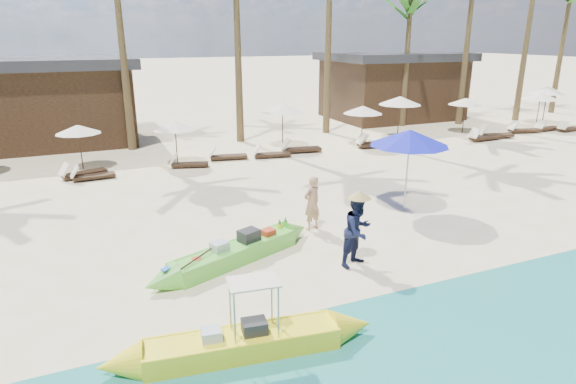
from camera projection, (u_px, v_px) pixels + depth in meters
name	position (u px, v px, depth m)	size (l,w,h in m)	color
ground	(326.00, 251.00, 12.52)	(240.00, 240.00, 0.00)	#FFE4BC
wet_sand_strip	(462.00, 366.00, 8.15)	(240.00, 4.50, 0.01)	tan
green_canoe	(235.00, 252.00, 11.88)	(5.29, 2.35, 0.71)	#5FCA3D
yellow_canoe	(243.00, 343.00, 8.39)	(5.40, 1.14, 1.40)	yellow
tourist	(312.00, 203.00, 13.68)	(0.58, 0.38, 1.60)	tan
vendor_green	(358.00, 231.00, 11.53)	(0.86, 0.67, 1.77)	#151A3A
blue_umbrella	(410.00, 138.00, 14.71)	(2.43, 2.43, 2.62)	#99999E
resort_parasol_4	(78.00, 129.00, 19.74)	(1.81, 1.81, 1.87)	#3A2918
lounger_4_left	(81.00, 173.00, 18.96)	(1.83, 1.08, 0.60)	#3A2918
lounger_4_right	(91.00, 175.00, 18.64)	(1.66, 0.61, 0.55)	#3A2918
resort_parasol_5	(175.00, 126.00, 20.41)	(1.84, 1.84, 1.90)	#3A2918
lounger_5_left	(187.00, 163.00, 20.42)	(1.69, 0.92, 0.55)	#3A2918
resort_parasol_6	(282.00, 108.00, 23.65)	(2.12, 2.12, 2.18)	#3A2918
lounger_6_left	(226.00, 156.00, 21.68)	(1.80, 0.83, 0.59)	#3A2918
lounger_6_right	(270.00, 153.00, 22.07)	(1.80, 0.83, 0.59)	#3A2918
resort_parasol_7	(363.00, 110.00, 23.91)	(1.98, 1.98, 2.04)	#3A2918
lounger_7_left	(299.00, 148.00, 23.00)	(1.99, 0.86, 0.65)	#3A2918
lounger_7_right	(374.00, 143.00, 24.03)	(2.05, 0.96, 0.67)	#3A2918
resort_parasol_8	(400.00, 101.00, 25.30)	(2.26, 2.26, 2.32)	#3A2918
lounger_8_left	(374.00, 142.00, 24.32)	(1.84, 0.74, 0.61)	#3A2918
resort_parasol_9	(466.00, 101.00, 27.34)	(1.93, 1.93, 1.99)	#3A2918
lounger_9_left	(483.00, 137.00, 25.65)	(1.88, 0.63, 0.63)	#3A2918
lounger_9_right	(493.00, 134.00, 26.26)	(2.08, 1.08, 0.68)	#3A2918
resort_parasol_10	(541.00, 96.00, 28.54)	(2.10, 2.10, 2.16)	#3A2918
lounger_10_left	(522.00, 129.00, 27.70)	(1.92, 1.01, 0.62)	#3A2918
lounger_10_right	(546.00, 128.00, 28.31)	(1.75, 0.62, 0.59)	#3A2918
resort_parasol_11	(548.00, 90.00, 30.11)	(2.27, 2.27, 2.34)	#3A2918
lounger_11_left	(568.00, 128.00, 28.16)	(1.71, 0.69, 0.56)	#3A2918
palm_6	(411.00, 5.00, 27.84)	(2.08, 2.08, 8.51)	brown
pavilion_west	(25.00, 102.00, 24.18)	(10.80, 6.60, 4.30)	#3A2918
pavilion_east	(392.00, 85.00, 32.38)	(8.80, 6.60, 4.30)	#3A2918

